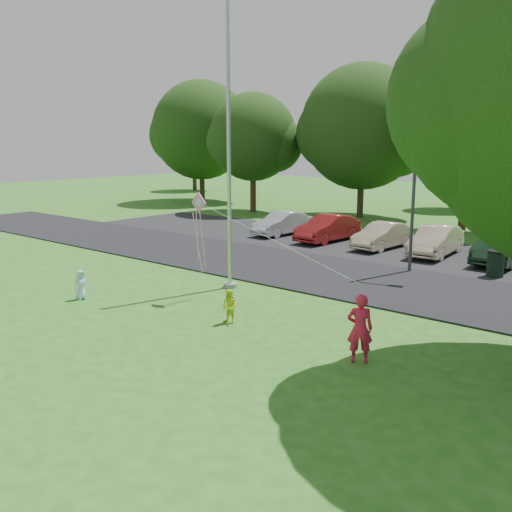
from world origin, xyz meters
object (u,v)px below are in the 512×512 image
Objects in this scene: kite at (201,216)px; street_lamp at (422,172)px; flagpole at (229,173)px; child_blue at (81,285)px; trash_can at (495,264)px; woman at (360,329)px; child_yellow at (230,307)px.

street_lamp is at bearing 66.55° from kite.
child_blue is at bearing -122.91° from flagpole.
flagpole is 1.37× the size of kite.
trash_can is (6.98, 7.69, -3.62)m from flagpole.
trash_can is at bearing -123.08° from woman.
child_blue is (-10.05, -1.05, -0.35)m from woman.
woman is 0.23× the size of kite.
woman is at bearing -11.17° from kite.
trash_can is 11.57m from child_yellow.
trash_can is 0.63× the size of woman.
kite reaches higher than child_blue.
trash_can is at bearing 9.91° from street_lamp.
street_lamp reaches higher than trash_can.
child_yellow reaches higher than child_blue.
child_yellow is (-1.46, -9.63, -3.56)m from street_lamp.
woman is 7.27m from kite.
child_yellow is at bearing -27.03° from kite.
street_lamp is 6.72× the size of child_blue.
child_blue is at bearing -139.87° from kite.
kite is (3.22, 2.58, 2.34)m from child_blue.
woman is 1.67× the size of child_yellow.
child_yellow is 3.59m from kite.
kite is at bearing -77.70° from flagpole.
street_lamp is 10.37m from child_yellow.
street_lamp is 6.59× the size of child_yellow.
kite is (-3.86, -8.33, -1.23)m from street_lamp.
street_lamp is at bearing 79.17° from child_yellow.
street_lamp reaches higher than woman.
child_blue is 0.14× the size of kite.
flagpole reaches higher than trash_can.
woman is at bearing -5.12° from child_yellow.
woman is 1.70× the size of child_blue.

